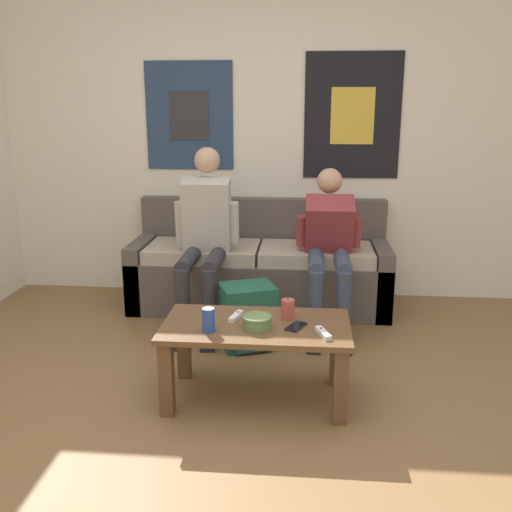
# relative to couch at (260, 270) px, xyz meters

# --- Properties ---
(ground_plane) EXTENTS (18.00, 18.00, 0.00)m
(ground_plane) POSITION_rel_couch_xyz_m (-0.10, -2.00, -0.29)
(ground_plane) COLOR brown
(wall_back) EXTENTS (10.00, 0.07, 2.55)m
(wall_back) POSITION_rel_couch_xyz_m (-0.10, 0.35, 0.99)
(wall_back) COLOR silver
(wall_back) RESTS_ON ground_plane
(couch) EXTENTS (1.97, 0.69, 0.81)m
(couch) POSITION_rel_couch_xyz_m (0.00, 0.00, 0.00)
(couch) COLOR #564C47
(couch) RESTS_ON ground_plane
(coffee_table) EXTENTS (0.99, 0.53, 0.43)m
(coffee_table) POSITION_rel_couch_xyz_m (0.10, -1.49, 0.06)
(coffee_table) COLOR brown
(coffee_table) RESTS_ON ground_plane
(person_seated_adult) EXTENTS (0.47, 0.84, 1.25)m
(person_seated_adult) POSITION_rel_couch_xyz_m (-0.37, -0.38, 0.38)
(person_seated_adult) COLOR #2D2D33
(person_seated_adult) RESTS_ON ground_plane
(person_seated_teen) EXTENTS (0.47, 0.93, 1.10)m
(person_seated_teen) POSITION_rel_couch_xyz_m (0.52, -0.35, 0.32)
(person_seated_teen) COLOR #384256
(person_seated_teen) RESTS_ON ground_plane
(backpack) EXTENTS (0.41, 0.39, 0.41)m
(backpack) POSITION_rel_couch_xyz_m (-0.01, -0.81, -0.09)
(backpack) COLOR #1E5642
(backpack) RESTS_ON ground_plane
(ceramic_bowl) EXTENTS (0.15, 0.15, 0.07)m
(ceramic_bowl) POSITION_rel_couch_xyz_m (0.11, -1.55, 0.18)
(ceramic_bowl) COLOR #607F47
(ceramic_bowl) RESTS_ON coffee_table
(pillar_candle) EXTENTS (0.07, 0.07, 0.12)m
(pillar_candle) POSITION_rel_couch_xyz_m (0.26, -1.39, 0.20)
(pillar_candle) COLOR #B24C42
(pillar_candle) RESTS_ON coffee_table
(drink_can_blue) EXTENTS (0.07, 0.07, 0.12)m
(drink_can_blue) POSITION_rel_couch_xyz_m (-0.13, -1.61, 0.21)
(drink_can_blue) COLOR #28479E
(drink_can_blue) RESTS_ON coffee_table
(game_controller_near_left) EXTENTS (0.07, 0.15, 0.03)m
(game_controller_near_left) POSITION_rel_couch_xyz_m (-0.02, -1.42, 0.16)
(game_controller_near_left) COLOR white
(game_controller_near_left) RESTS_ON coffee_table
(game_controller_near_right) EXTENTS (0.08, 0.15, 0.03)m
(game_controller_near_right) POSITION_rel_couch_xyz_m (0.45, -1.61, 0.16)
(game_controller_near_right) COLOR white
(game_controller_near_right) RESTS_ON coffee_table
(cell_phone) EXTENTS (0.12, 0.15, 0.01)m
(cell_phone) POSITION_rel_couch_xyz_m (0.31, -1.52, 0.15)
(cell_phone) COLOR black
(cell_phone) RESTS_ON coffee_table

